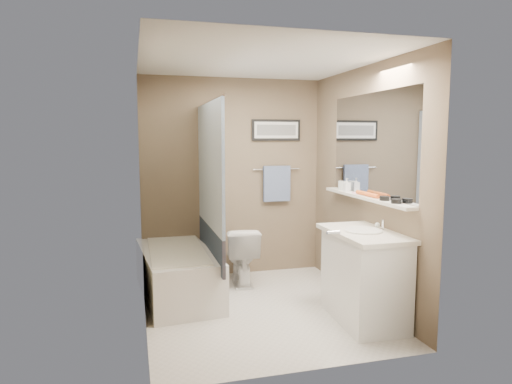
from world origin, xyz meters
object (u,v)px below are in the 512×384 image
object	(u,v)px
candle_bowl_near	(396,201)
candle_bowl_far	(384,198)
bathtub	(177,273)
vanity	(364,278)
toilet	(241,255)
glass_jar	(342,185)
hair_brush_back	(363,193)
hair_brush_front	(372,195)
soap_bottle	(347,185)

from	to	relation	value
candle_bowl_near	candle_bowl_far	world-z (taller)	same
bathtub	vanity	size ratio (longest dim) A/B	1.67
toilet	glass_jar	world-z (taller)	glass_jar
candle_bowl_far	hair_brush_back	size ratio (longest dim) A/B	0.41
candle_bowl_far	hair_brush_front	xyz separation A→B (m)	(0.00, 0.22, 0.00)
toilet	vanity	size ratio (longest dim) A/B	0.74
candle_bowl_far	toilet	bearing A→B (deg)	126.81
vanity	glass_jar	bearing A→B (deg)	81.15
bathtub	soap_bottle	size ratio (longest dim) A/B	10.69
toilet	candle_bowl_far	world-z (taller)	candle_bowl_far
candle_bowl_far	soap_bottle	bearing A→B (deg)	90.00
bathtub	toilet	xyz separation A→B (m)	(0.76, 0.26, 0.08)
candle_bowl_near	soap_bottle	distance (m)	0.96
soap_bottle	vanity	bearing A→B (deg)	-103.57
glass_jar	candle_bowl_near	bearing A→B (deg)	-90.00
candle_bowl_near	hair_brush_back	world-z (taller)	hair_brush_back
hair_brush_back	glass_jar	size ratio (longest dim) A/B	2.20
bathtub	glass_jar	world-z (taller)	glass_jar
candle_bowl_near	candle_bowl_far	xyz separation A→B (m)	(0.00, 0.19, 0.00)
hair_brush_front	candle_bowl_far	bearing A→B (deg)	-90.00
vanity	candle_bowl_near	distance (m)	0.78
glass_jar	soap_bottle	size ratio (longest dim) A/B	0.71
vanity	candle_bowl_near	bearing A→B (deg)	-43.27
soap_bottle	bathtub	bearing A→B (deg)	169.37
candle_bowl_far	hair_brush_back	world-z (taller)	hair_brush_back
hair_brush_back	soap_bottle	bearing A→B (deg)	90.00
toilet	hair_brush_front	distance (m)	1.73
glass_jar	hair_brush_front	bearing A→B (deg)	-90.00
hair_brush_front	glass_jar	world-z (taller)	glass_jar
bathtub	hair_brush_front	size ratio (longest dim) A/B	6.82
hair_brush_back	soap_bottle	size ratio (longest dim) A/B	1.57
vanity	candle_bowl_far	distance (m)	0.76
candle_bowl_far	soap_bottle	xyz separation A→B (m)	(0.00, 0.77, 0.05)
glass_jar	bathtub	bearing A→B (deg)	173.06
bathtub	hair_brush_back	world-z (taller)	hair_brush_back
soap_bottle	glass_jar	bearing A→B (deg)	90.00
toilet	soap_bottle	size ratio (longest dim) A/B	4.75
vanity	glass_jar	size ratio (longest dim) A/B	9.00
glass_jar	vanity	bearing A→B (deg)	-101.82
hair_brush_back	hair_brush_front	bearing A→B (deg)	-90.00
candle_bowl_far	hair_brush_front	bearing A→B (deg)	90.00
bathtub	candle_bowl_near	distance (m)	2.38
bathtub	soap_bottle	xyz separation A→B (m)	(1.79, -0.34, 0.94)
hair_brush_front	hair_brush_back	bearing A→B (deg)	90.00
toilet	vanity	xyz separation A→B (m)	(0.84, -1.37, 0.07)
bathtub	hair_brush_front	distance (m)	2.18
bathtub	toilet	bearing A→B (deg)	14.02
hair_brush_front	hair_brush_back	xyz separation A→B (m)	(0.00, 0.17, 0.00)
hair_brush_front	vanity	bearing A→B (deg)	-129.65
hair_brush_front	glass_jar	distance (m)	0.66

